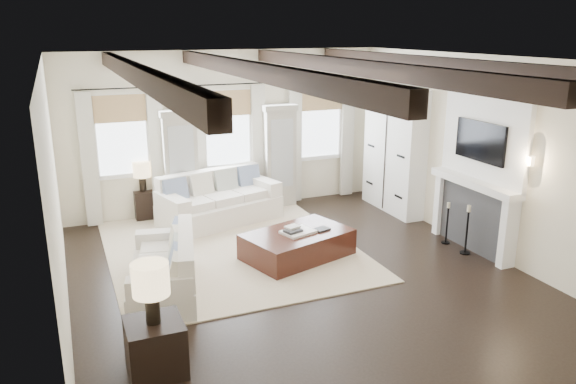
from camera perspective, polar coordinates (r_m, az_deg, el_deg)
name	(u,v)px	position (r m, az deg, el deg)	size (l,w,h in m)	color
ground	(302,279)	(8.48, 1.41, -8.79)	(7.50, 7.50, 0.00)	black
room_shell	(323,140)	(8.97, 3.57, 5.31)	(6.54, 7.54, 3.22)	white
area_rug	(231,249)	(9.58, -5.82, -5.76)	(3.97, 4.43, 0.02)	beige
sofa_back	(218,202)	(10.83, -7.12, -1.05)	(2.46, 1.60, 0.97)	white
sofa_left	(167,269)	(8.14, -12.16, -7.69)	(1.26, 2.08, 0.83)	white
ottoman	(297,245)	(9.14, 0.95, -5.38)	(1.67, 1.04, 0.44)	black
tray	(298,232)	(9.02, 1.03, -4.06)	(0.50, 0.38, 0.04)	white
book_lower	(293,231)	(8.95, 0.51, -3.96)	(0.26, 0.20, 0.04)	#262628
book_upper	(293,227)	(9.02, 0.46, -3.55)	(0.22, 0.17, 0.03)	beige
book_loose	(322,229)	(9.16, 3.46, -3.79)	(0.24, 0.18, 0.03)	#262628
side_table_front	(156,347)	(6.42, -13.31, -15.10)	(0.60, 0.60, 0.60)	black
lamp_front	(151,283)	(6.06, -13.78, -8.95)	(0.39, 0.39, 0.68)	black
side_table_back	(144,205)	(11.30, -14.39, -1.26)	(0.38, 0.38, 0.57)	black
lamp_back	(142,171)	(11.12, -14.63, 2.08)	(0.34, 0.34, 0.58)	black
candlestick_near	(467,234)	(9.70, 17.69, -4.07)	(0.17, 0.17, 0.84)	black
candlestick_far	(447,226)	(10.08, 15.84, -3.38)	(0.15, 0.15, 0.74)	black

